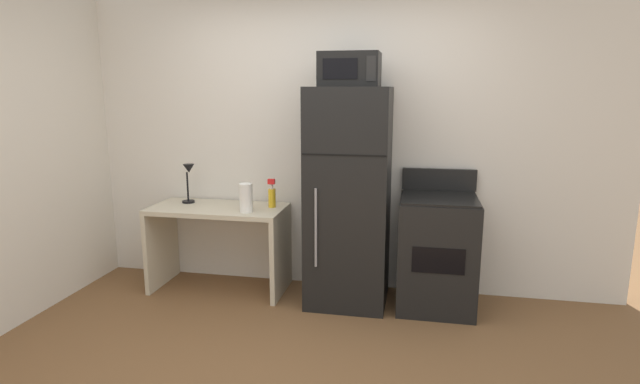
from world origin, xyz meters
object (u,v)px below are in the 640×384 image
desk_lamp (189,177)px  paper_towel_roll (246,198)px  refrigerator (349,198)px  desk (219,232)px  microwave (350,70)px  oven_range (437,252)px  spray_bottle (272,196)px

desk_lamp → paper_towel_roll: bearing=-19.7°
desk_lamp → refrigerator: (1.45, -0.12, -0.11)m
paper_towel_roll → refrigerator: size_ratio=0.14×
desk → microwave: size_ratio=2.53×
refrigerator → desk_lamp: bearing=175.5°
desk_lamp → paper_towel_roll: size_ratio=1.47×
desk → oven_range: size_ratio=1.06×
refrigerator → microwave: size_ratio=3.85×
oven_range → refrigerator: bearing=-178.7°
spray_bottle → refrigerator: refrigerator is taller
paper_towel_roll → desk_lamp: bearing=160.3°
desk → oven_range: (1.87, -0.01, -0.06)m
microwave → oven_range: (0.72, 0.04, -1.43)m
spray_bottle → oven_range: bearing=-3.7°
desk_lamp → refrigerator: bearing=-4.5°
desk → spray_bottle: 0.57m
paper_towel_roll → oven_range: oven_range is taller
refrigerator → oven_range: 0.83m
oven_range → paper_towel_roll: bearing=-175.7°
spray_bottle → oven_range: (1.40, -0.09, -0.38)m
paper_towel_roll → refrigerator: bearing=6.9°
microwave → refrigerator: bearing=90.3°
spray_bottle → oven_range: oven_range is taller
paper_towel_roll → refrigerator: refrigerator is taller
desk_lamp → oven_range: 2.24m
spray_bottle → desk: bearing=-170.5°
oven_range → microwave: bearing=-177.1°
spray_bottle → refrigerator: size_ratio=0.14×
desk → desk_lamp: (-0.30, 0.09, 0.47)m
microwave → desk: bearing=177.5°
refrigerator → oven_range: (0.72, 0.02, -0.42)m
refrigerator → microwave: (0.00, -0.02, 1.01)m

